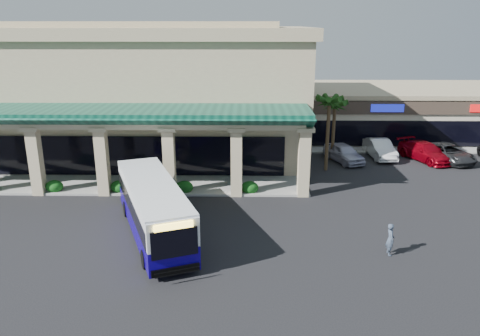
{
  "coord_description": "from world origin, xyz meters",
  "views": [
    {
      "loc": [
        2.2,
        -24.7,
        11.28
      ],
      "look_at": [
        1.75,
        4.37,
        2.2
      ],
      "focal_mm": 35.0,
      "sensor_mm": 36.0,
      "label": 1
    }
  ],
  "objects_px": {
    "car_gray": "(448,153)",
    "car_red": "(425,152)",
    "pedestrian": "(390,239)",
    "car_silver": "(344,153)",
    "transit_bus": "(153,209)",
    "car_white": "(380,149)"
  },
  "relations": [
    {
      "from": "transit_bus",
      "to": "car_white",
      "type": "relative_size",
      "value": 2.24
    },
    {
      "from": "car_white",
      "to": "car_gray",
      "type": "bearing_deg",
      "value": -14.33
    },
    {
      "from": "pedestrian",
      "to": "car_red",
      "type": "bearing_deg",
      "value": -26.16
    },
    {
      "from": "pedestrian",
      "to": "car_red",
      "type": "relative_size",
      "value": 0.32
    },
    {
      "from": "car_silver",
      "to": "car_red",
      "type": "height_order",
      "value": "car_red"
    },
    {
      "from": "car_white",
      "to": "car_gray",
      "type": "height_order",
      "value": "car_white"
    },
    {
      "from": "transit_bus",
      "to": "car_gray",
      "type": "height_order",
      "value": "transit_bus"
    },
    {
      "from": "car_silver",
      "to": "car_gray",
      "type": "bearing_deg",
      "value": -18.81
    },
    {
      "from": "car_red",
      "to": "car_silver",
      "type": "bearing_deg",
      "value": 161.0
    },
    {
      "from": "pedestrian",
      "to": "car_red",
      "type": "xyz_separation_m",
      "value": [
        7.92,
        17.07,
        -0.07
      ]
    },
    {
      "from": "car_silver",
      "to": "car_red",
      "type": "xyz_separation_m",
      "value": [
        7.0,
        0.49,
        0.0
      ]
    },
    {
      "from": "car_red",
      "to": "car_gray",
      "type": "bearing_deg",
      "value": -28.52
    },
    {
      "from": "car_gray",
      "to": "car_red",
      "type": "bearing_deg",
      "value": 157.82
    },
    {
      "from": "transit_bus",
      "to": "car_red",
      "type": "distance_m",
      "value": 25.18
    },
    {
      "from": "transit_bus",
      "to": "pedestrian",
      "type": "bearing_deg",
      "value": -31.29
    },
    {
      "from": "pedestrian",
      "to": "car_silver",
      "type": "height_order",
      "value": "pedestrian"
    },
    {
      "from": "car_silver",
      "to": "car_gray",
      "type": "distance_m",
      "value": 8.83
    },
    {
      "from": "pedestrian",
      "to": "car_silver",
      "type": "xyz_separation_m",
      "value": [
        0.92,
        16.58,
        -0.07
      ]
    },
    {
      "from": "pedestrian",
      "to": "car_white",
      "type": "distance_m",
      "value": 18.41
    },
    {
      "from": "car_white",
      "to": "car_red",
      "type": "xyz_separation_m",
      "value": [
        3.62,
        -0.83,
        -0.02
      ]
    },
    {
      "from": "car_gray",
      "to": "pedestrian",
      "type": "bearing_deg",
      "value": -136.63
    },
    {
      "from": "car_silver",
      "to": "car_white",
      "type": "distance_m",
      "value": 3.63
    }
  ]
}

